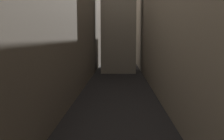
{
  "coord_description": "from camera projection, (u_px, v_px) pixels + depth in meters",
  "views": [
    {
      "loc": [
        0.36,
        8.47,
        8.2
      ],
      "look_at": [
        0.0,
        20.29,
        6.71
      ],
      "focal_mm": 41.4,
      "sensor_mm": 36.0,
      "label": 1
    }
  ],
  "objects": [
    {
      "name": "building_block_left",
      "position": [
        39.0,
        28.0,
        41.39
      ],
      "size": [
        14.2,
        108.0,
        19.32
      ],
      "primitive_type": "cube",
      "color": "#60594F",
      "rests_on": "ground"
    },
    {
      "name": "building_block_right",
      "position": [
        203.0,
        14.0,
        40.33
      ],
      "size": [
        15.84,
        108.0,
        23.59
      ],
      "primitive_type": "cube",
      "color": "gray",
      "rests_on": "ground"
    },
    {
      "name": "ground_plane",
      "position": [
        117.0,
        90.0,
        40.24
      ],
      "size": [
        264.0,
        264.0,
        0.0
      ],
      "primitive_type": "plane",
      "color": "black"
    }
  ]
}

